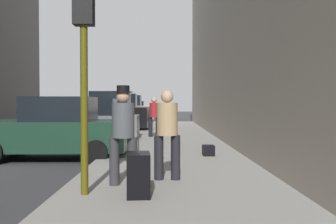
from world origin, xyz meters
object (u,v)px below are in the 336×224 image
at_px(pedestrian_in_tan_coat, 167,130).
at_px(pedestrian_in_red_jacket, 154,115).
at_px(traffic_light, 84,31).
at_px(pedestrian_with_beanie, 123,130).
at_px(rolling_suitcase, 138,174).
at_px(fire_hydrant, 123,138).
at_px(parked_red_hatchback, 133,111).
at_px(parked_bronze_suv, 119,111).
at_px(parked_gray_coupe, 89,121).
at_px(parked_white_van, 127,110).
at_px(duffel_bag, 208,150).
at_px(parked_black_suv, 108,113).
at_px(parked_dark_green_sedan, 55,130).

xyz_separation_m(pedestrian_in_tan_coat, pedestrian_in_red_jacket, (-0.49, 9.04, 0.00)).
distance_m(traffic_light, pedestrian_with_beanie, 1.84).
bearing_deg(pedestrian_in_tan_coat, rolling_suitcase, -110.29).
bearing_deg(fire_hydrant, pedestrian_in_red_jacket, 77.83).
bearing_deg(pedestrian_with_beanie, parked_red_hatchback, 94.52).
height_order(parked_bronze_suv, parked_red_hatchback, parked_bronze_suv).
bearing_deg(pedestrian_with_beanie, parked_gray_coupe, 105.16).
bearing_deg(parked_bronze_suv, fire_hydrant, -82.69).
bearing_deg(parked_bronze_suv, parked_white_van, 90.00).
relative_size(parked_white_van, pedestrian_with_beanie, 2.61).
relative_size(pedestrian_in_tan_coat, duffel_bag, 3.89).
height_order(traffic_light, rolling_suitcase, traffic_light).
relative_size(traffic_light, duffel_bag, 8.18).
bearing_deg(parked_black_suv, duffel_bag, -67.12).
bearing_deg(duffel_bag, fire_hydrant, 147.67).
bearing_deg(pedestrian_in_red_jacket, rolling_suitcase, -89.84).
relative_size(fire_hydrant, pedestrian_in_tan_coat, 0.41).
xyz_separation_m(parked_dark_green_sedan, pedestrian_with_beanie, (2.40, -4.08, 0.29)).
bearing_deg(parked_white_van, rolling_suitcase, -83.84).
relative_size(parked_bronze_suv, parked_white_van, 0.99).
bearing_deg(pedestrian_in_red_jacket, parked_white_van, 100.22).
bearing_deg(parked_white_van, duffel_bag, -78.10).
height_order(pedestrian_in_tan_coat, pedestrian_in_red_jacket, same).
bearing_deg(pedestrian_with_beanie, parked_black_suv, 99.66).
xyz_separation_m(parked_black_suv, pedestrian_in_tan_coat, (3.19, -13.63, 0.07)).
height_order(parked_red_hatchback, rolling_suitcase, parked_red_hatchback).
bearing_deg(parked_white_van, parked_bronze_suv, -90.00).
xyz_separation_m(parked_dark_green_sedan, duffel_bag, (4.37, -0.32, -0.56)).
bearing_deg(parked_dark_green_sedan, fire_hydrant, 35.82).
bearing_deg(duffel_bag, parked_red_hatchback, 99.32).
bearing_deg(pedestrian_in_tan_coat, traffic_light, -139.57).
relative_size(parked_black_suv, duffel_bag, 10.58).
relative_size(parked_gray_coupe, rolling_suitcase, 4.05).
xyz_separation_m(pedestrian_in_tan_coat, duffel_bag, (1.18, 3.29, -0.81)).
height_order(parked_bronze_suv, pedestrian_in_red_jacket, parked_bronze_suv).
relative_size(parked_dark_green_sedan, parked_bronze_suv, 0.92).
bearing_deg(rolling_suitcase, parked_red_hatchback, 95.00).
bearing_deg(traffic_light, pedestrian_in_red_jacket, 85.27).
xyz_separation_m(fire_hydrant, pedestrian_in_red_jacket, (0.89, 4.13, 0.61)).
bearing_deg(pedestrian_in_red_jacket, pedestrian_in_tan_coat, -86.89).
relative_size(parked_gray_coupe, pedestrian_in_tan_coat, 2.46).
bearing_deg(pedestrian_with_beanie, fire_hydrant, 96.34).
relative_size(parked_white_van, fire_hydrant, 6.58).
bearing_deg(parked_dark_green_sedan, pedestrian_in_red_jacket, 63.62).
relative_size(parked_black_suv, parked_white_van, 1.01).
distance_m(parked_dark_green_sedan, fire_hydrant, 2.25).
bearing_deg(fire_hydrant, rolling_suitcase, -81.50).
height_order(parked_dark_green_sedan, parked_gray_coupe, same).
relative_size(traffic_light, rolling_suitcase, 3.46).
bearing_deg(rolling_suitcase, pedestrian_with_beanie, 112.51).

